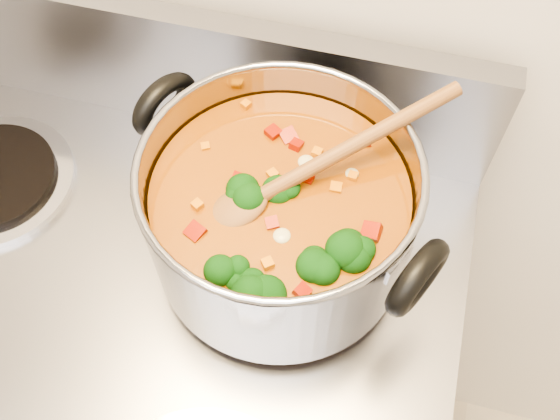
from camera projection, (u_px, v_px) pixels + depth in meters
The scene contains 3 objects.
stockpot at pixel (280, 213), 0.60m from camera, with size 0.32×0.26×0.16m.
wooden_spoon at pixel (293, 178), 0.57m from camera, with size 0.22×0.19×0.08m.
cooktop_crumbs at pixel (257, 387), 0.60m from camera, with size 0.19×0.35×0.01m.
Camera 1 is at (0.23, 0.99, 1.52)m, focal length 40.00 mm.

